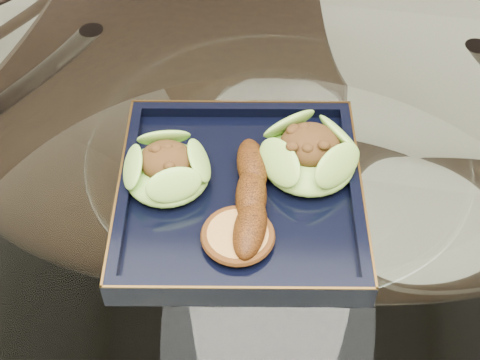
{
  "coord_description": "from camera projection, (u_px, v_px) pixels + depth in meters",
  "views": [
    {
      "loc": [
        -0.01,
        -0.52,
        1.35
      ],
      "look_at": [
        -0.04,
        -0.04,
        0.8
      ],
      "focal_mm": 50.0,
      "sensor_mm": 36.0,
      "label": 1
    }
  ],
  "objects": [
    {
      "name": "lettuce_wrap_left",
      "position": [
        167.0,
        171.0,
        0.74
      ],
      "size": [
        0.11,
        0.11,
        0.03
      ],
      "primitive_type": "ellipsoid",
      "rotation": [
        0.0,
        0.0,
        -0.15
      ],
      "color": "#68AD32",
      "rests_on": "navy_plate"
    },
    {
      "name": "roasted_plantain",
      "position": [
        251.0,
        196.0,
        0.72
      ],
      "size": [
        0.04,
        0.16,
        0.03
      ],
      "primitive_type": "ellipsoid",
      "rotation": [
        0.0,
        0.0,
        1.6
      ],
      "color": "#592909",
      "rests_on": "navy_plate"
    },
    {
      "name": "dining_chair",
      "position": [
        210.0,
        87.0,
        1.32
      ],
      "size": [
        0.38,
        0.38,
        0.86
      ],
      "rotation": [
        0.0,
        0.0,
        0.03
      ],
      "color": "black",
      "rests_on": "ground"
    },
    {
      "name": "navy_plate",
      "position": [
        240.0,
        198.0,
        0.75
      ],
      "size": [
        0.29,
        0.29,
        0.02
      ],
      "primitive_type": "cube",
      "rotation": [
        0.0,
        0.0,
        0.06
      ],
      "color": "black",
      "rests_on": "dining_table"
    },
    {
      "name": "crumb_patty",
      "position": [
        238.0,
        237.0,
        0.7
      ],
      "size": [
        0.08,
        0.08,
        0.01
      ],
      "primitive_type": "cylinder",
      "rotation": [
        0.0,
        0.0,
        0.19
      ],
      "color": "#C88742",
      "rests_on": "navy_plate"
    },
    {
      "name": "lettuce_wrap_right",
      "position": [
        309.0,
        156.0,
        0.75
      ],
      "size": [
        0.13,
        0.13,
        0.04
      ],
      "primitive_type": "ellipsoid",
      "rotation": [
        0.0,
        0.0,
        0.27
      ],
      "color": "#609C2D",
      "rests_on": "navy_plate"
    },
    {
      "name": "dining_table",
      "position": [
        271.0,
        260.0,
        0.91
      ],
      "size": [
        1.13,
        1.13,
        0.77
      ],
      "color": "white",
      "rests_on": "ground"
    }
  ]
}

